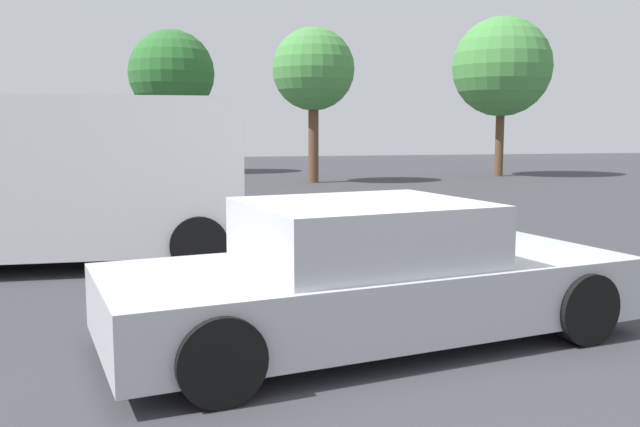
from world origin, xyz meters
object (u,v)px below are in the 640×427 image
Objects in this scene: sedan_foreground at (369,276)px; dog at (485,257)px; van_white at (62,176)px; suv_dark at (28,176)px.

dog is at bearing 32.72° from sedan_foreground.
sedan_foreground is 5.25m from van_white.
dog is at bearing -20.45° from van_white.
sedan_foreground is at bearing -52.17° from van_white.
van_white is at bearing 115.61° from sedan_foreground.
suv_dark is (-6.32, 5.56, 0.75)m from dog.
van_white is 3.59m from suv_dark.
suv_dark reaches higher than dog.
sedan_foreground is 8.00× the size of dog.
van_white reaches higher than suv_dark.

